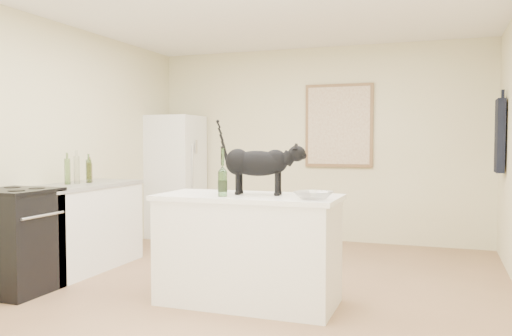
{
  "coord_description": "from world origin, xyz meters",
  "views": [
    {
      "loc": [
        1.59,
        -4.23,
        1.34
      ],
      "look_at": [
        0.15,
        -0.15,
        1.12
      ],
      "focal_mm": 36.82,
      "sensor_mm": 36.0,
      "label": 1
    }
  ],
  "objects_px": {
    "black_cat": "(257,167)",
    "glass_bowl": "(314,196)",
    "stove": "(16,242)",
    "wine_bottle": "(223,175)",
    "fridge": "(175,176)"
  },
  "relations": [
    {
      "from": "stove",
      "to": "black_cat",
      "type": "xyz_separation_m",
      "value": [
        2.11,
        0.44,
        0.68
      ]
    },
    {
      "from": "black_cat",
      "to": "wine_bottle",
      "type": "xyz_separation_m",
      "value": [
        -0.21,
        -0.22,
        -0.06
      ]
    },
    {
      "from": "stove",
      "to": "glass_bowl",
      "type": "distance_m",
      "value": 2.7
    },
    {
      "from": "wine_bottle",
      "to": "fridge",
      "type": "bearing_deg",
      "value": 124.81
    },
    {
      "from": "fridge",
      "to": "glass_bowl",
      "type": "distance_m",
      "value": 3.8
    },
    {
      "from": "black_cat",
      "to": "glass_bowl",
      "type": "distance_m",
      "value": 0.61
    },
    {
      "from": "glass_bowl",
      "to": "wine_bottle",
      "type": "bearing_deg",
      "value": 179.66
    },
    {
      "from": "fridge",
      "to": "black_cat",
      "type": "distance_m",
      "value": 3.29
    },
    {
      "from": "stove",
      "to": "wine_bottle",
      "type": "height_order",
      "value": "wine_bottle"
    },
    {
      "from": "black_cat",
      "to": "glass_bowl",
      "type": "relative_size",
      "value": 2.46
    },
    {
      "from": "wine_bottle",
      "to": "glass_bowl",
      "type": "relative_size",
      "value": 1.31
    },
    {
      "from": "fridge",
      "to": "black_cat",
      "type": "height_order",
      "value": "fridge"
    },
    {
      "from": "black_cat",
      "to": "wine_bottle",
      "type": "height_order",
      "value": "black_cat"
    },
    {
      "from": "wine_bottle",
      "to": "glass_bowl",
      "type": "distance_m",
      "value": 0.76
    },
    {
      "from": "fridge",
      "to": "glass_bowl",
      "type": "xyz_separation_m",
      "value": [
        2.64,
        -2.73,
        0.08
      ]
    }
  ]
}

